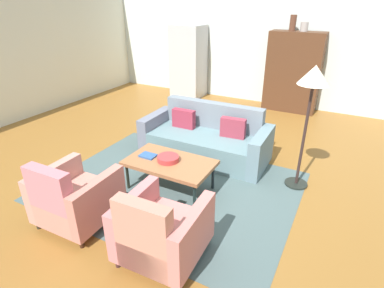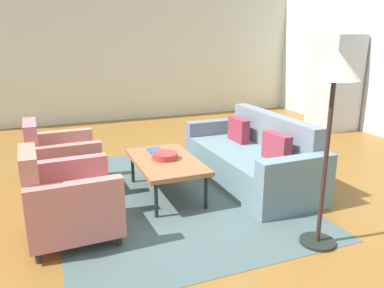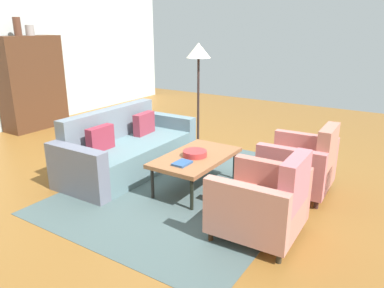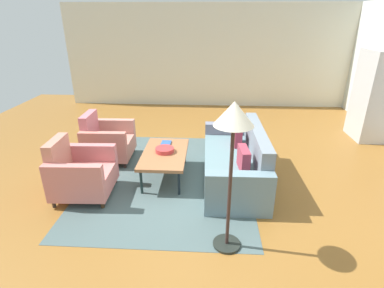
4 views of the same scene
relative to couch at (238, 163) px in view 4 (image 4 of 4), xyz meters
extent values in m
plane|color=brown|center=(0.27, -0.57, -0.29)|extent=(11.24, 11.24, 0.00)
cube|color=beige|center=(-4.41, -0.57, 1.11)|extent=(0.12, 8.02, 2.80)
cube|color=#485B5C|center=(0.00, -1.14, -0.28)|extent=(3.40, 2.60, 0.01)
cube|color=slate|center=(0.00, -0.09, -0.08)|extent=(1.75, 0.92, 0.42)
cube|color=slate|center=(0.00, 0.27, 0.14)|extent=(1.74, 0.20, 0.86)
cube|color=slate|center=(0.96, -0.07, 0.02)|extent=(0.19, 0.90, 0.62)
cube|color=slate|center=(-0.96, -0.10, 0.02)|extent=(0.19, 0.90, 0.62)
cube|color=#903241|center=(0.45, 0.02, 0.29)|extent=(0.41, 0.16, 0.32)
cube|color=#932C3E|center=(-0.45, 0.01, 0.29)|extent=(0.40, 0.13, 0.32)
cylinder|color=#262421|center=(-0.53, -0.91, -0.09)|extent=(0.04, 0.04, 0.39)
cylinder|color=black|center=(0.53, -0.91, -0.09)|extent=(0.04, 0.04, 0.39)
cylinder|color=black|center=(-0.53, -1.47, -0.09)|extent=(0.04, 0.04, 0.39)
cylinder|color=#192827|center=(0.53, -1.47, -0.09)|extent=(0.04, 0.04, 0.39)
cube|color=#9B623C|center=(0.00, -1.19, 0.13)|extent=(1.20, 0.70, 0.05)
cylinder|color=#371E0F|center=(-0.95, -1.96, -0.24)|extent=(0.05, 0.05, 0.10)
cylinder|color=#30211C|center=(-0.27, -1.94, -0.24)|extent=(0.05, 0.05, 0.10)
cylinder|color=#2F291D|center=(-0.93, -2.64, -0.24)|extent=(0.05, 0.05, 0.10)
cylinder|color=#361D10|center=(-0.25, -2.62, -0.24)|extent=(0.05, 0.05, 0.10)
cube|color=tan|center=(-0.60, -2.29, -0.04)|extent=(0.58, 0.81, 0.30)
cube|color=#CF707A|center=(-0.59, -2.62, 0.20)|extent=(0.56, 0.15, 0.78)
cube|color=tan|center=(-0.94, -2.30, 0.09)|extent=(0.14, 0.80, 0.56)
cube|color=#C57366|center=(-0.26, -2.28, 0.09)|extent=(0.14, 0.80, 0.56)
cylinder|color=black|center=(0.25, -1.96, -0.24)|extent=(0.05, 0.05, 0.10)
cylinder|color=#392716|center=(0.93, -1.93, -0.24)|extent=(0.05, 0.05, 0.10)
cylinder|color=#3C2121|center=(0.27, -2.64, -0.24)|extent=(0.05, 0.05, 0.10)
cylinder|color=#332720|center=(0.95, -2.61, -0.24)|extent=(0.05, 0.05, 0.10)
cube|color=#D07771|center=(0.60, -2.29, -0.04)|extent=(0.59, 0.82, 0.30)
cube|color=tan|center=(0.61, -2.62, 0.20)|extent=(0.56, 0.16, 0.78)
cube|color=#CB7273|center=(0.26, -2.30, 0.09)|extent=(0.15, 0.80, 0.56)
cube|color=#C8746E|center=(0.94, -2.27, 0.09)|extent=(0.15, 0.80, 0.56)
cylinder|color=#B83536|center=(-0.02, -1.19, 0.19)|extent=(0.30, 0.30, 0.07)
cube|color=#2E5592|center=(-0.34, -1.21, 0.16)|extent=(0.23, 0.17, 0.03)
cube|color=#B7BABF|center=(-1.98, 2.99, 0.64)|extent=(0.80, 0.70, 1.85)
cylinder|color=black|center=(1.56, -0.25, -0.27)|extent=(0.32, 0.32, 0.03)
cylinder|color=#312321|center=(1.56, -0.25, 0.47)|extent=(0.04, 0.04, 1.45)
cone|color=beige|center=(1.56, -0.25, 1.31)|extent=(0.40, 0.40, 0.24)
camera|label=1|loc=(1.99, -4.28, 2.17)|focal=28.58mm
camera|label=2|loc=(3.97, -2.44, 1.53)|focal=35.22mm
camera|label=3|loc=(-3.66, -3.49, 1.71)|focal=34.41mm
camera|label=4|loc=(4.31, -0.49, 2.17)|focal=27.91mm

